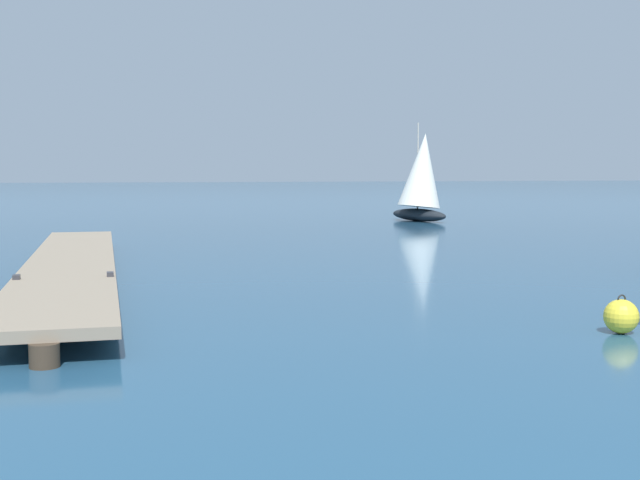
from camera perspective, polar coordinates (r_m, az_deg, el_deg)
name	(u,v)px	position (r m, az deg, el deg)	size (l,w,h in m)	color
floating_dock	(71,263)	(18.63, -16.92, -1.52)	(2.80, 17.07, 0.53)	gray
mooring_buoy	(621,316)	(12.63, 20.24, -5.01)	(0.50, 0.50, 0.57)	yellow
distant_sailboat	(422,177)	(39.28, 7.09, 4.37)	(2.71, 4.17, 4.70)	black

